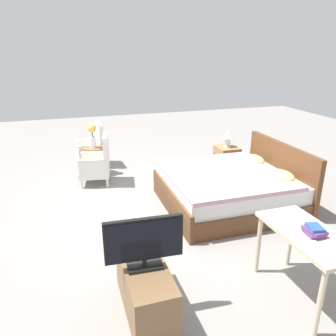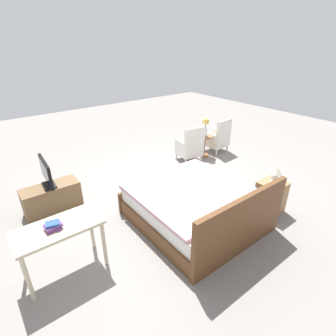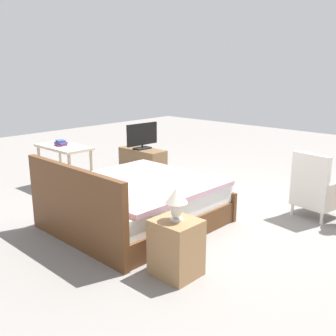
{
  "view_description": "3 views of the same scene",
  "coord_description": "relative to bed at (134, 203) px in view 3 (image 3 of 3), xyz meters",
  "views": [
    {
      "loc": [
        4.46,
        -1.37,
        2.38
      ],
      "look_at": [
        0.08,
        0.02,
        0.71
      ],
      "focal_mm": 35.0,
      "sensor_mm": 36.0,
      "label": 1
    },
    {
      "loc": [
        2.79,
        3.58,
        2.8
      ],
      "look_at": [
        0.25,
        0.34,
        0.77
      ],
      "focal_mm": 28.0,
      "sensor_mm": 36.0,
      "label": 2
    },
    {
      "loc": [
        -3.45,
        4.28,
        2.03
      ],
      "look_at": [
        0.3,
        0.27,
        0.61
      ],
      "focal_mm": 42.0,
      "sensor_mm": 36.0,
      "label": 3
    }
  ],
  "objects": [
    {
      "name": "table_lamp",
      "position": [
        -1.26,
        0.58,
        0.5
      ],
      "size": [
        0.22,
        0.22,
        0.33
      ],
      "color": "silver",
      "rests_on": "nightstand"
    },
    {
      "name": "armchair_by_window_right",
      "position": [
        -1.61,
        -1.91,
        0.08
      ],
      "size": [
        0.62,
        0.62,
        0.92
      ],
      "color": "white",
      "rests_on": "ground_plane"
    },
    {
      "name": "book_stack",
      "position": [
        2.13,
        -0.29,
        0.49
      ],
      "size": [
        0.2,
        0.18,
        0.09
      ],
      "color": "#66387A",
      "rests_on": "vanity_desk"
    },
    {
      "name": "vanity_desk",
      "position": [
        2.08,
        -0.3,
        0.33
      ],
      "size": [
        1.04,
        0.52,
        0.74
      ],
      "color": "beige",
      "rests_on": "ground_plane"
    },
    {
      "name": "nightstand",
      "position": [
        -1.26,
        0.57,
        -0.01
      ],
      "size": [
        0.44,
        0.41,
        0.58
      ],
      "color": "#997047",
      "rests_on": "ground_plane"
    },
    {
      "name": "tv_flatscreen",
      "position": [
        1.79,
        -1.85,
        0.45
      ],
      "size": [
        0.22,
        0.72,
        0.5
      ],
      "color": "black",
      "rests_on": "tv_stand"
    },
    {
      "name": "bed",
      "position": [
        0.0,
        0.0,
        0.0
      ],
      "size": [
        1.84,
        1.99,
        0.96
      ],
      "color": "brown",
      "rests_on": "ground_plane"
    },
    {
      "name": "tv_stand",
      "position": [
        1.79,
        -1.85,
        -0.05
      ],
      "size": [
        0.96,
        0.4,
        0.5
      ],
      "color": "brown",
      "rests_on": "ground_plane"
    },
    {
      "name": "ground_plane",
      "position": [
        -0.19,
        -1.04,
        -0.3
      ],
      "size": [
        16.0,
        16.0,
        0.0
      ],
      "primitive_type": "plane",
      "color": "gray"
    }
  ]
}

